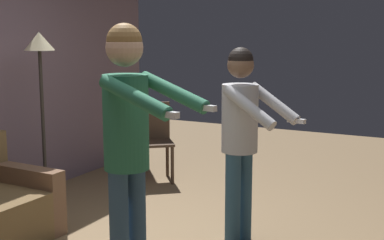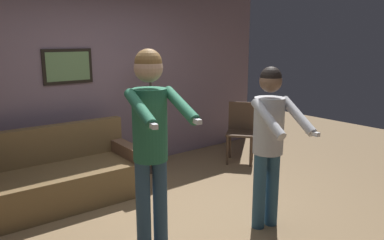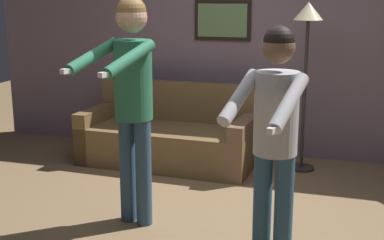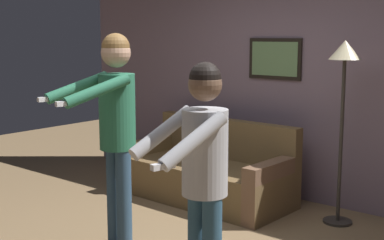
{
  "view_description": "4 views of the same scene",
  "coord_description": "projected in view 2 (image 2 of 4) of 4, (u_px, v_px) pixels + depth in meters",
  "views": [
    {
      "loc": [
        -3.29,
        -2.18,
        1.79
      ],
      "look_at": [
        0.4,
        -0.27,
        1.09
      ],
      "focal_mm": 50.0,
      "sensor_mm": 36.0,
      "label": 1
    },
    {
      "loc": [
        -2.09,
        -2.86,
        1.92
      ],
      "look_at": [
        0.01,
        -0.24,
        1.18
      ],
      "focal_mm": 35.0,
      "sensor_mm": 36.0,
      "label": 2
    },
    {
      "loc": [
        1.24,
        -4.04,
        1.85
      ],
      "look_at": [
        0.14,
        -0.51,
        0.98
      ],
      "focal_mm": 50.0,
      "sensor_mm": 36.0,
      "label": 3
    },
    {
      "loc": [
        2.82,
        -3.18,
        1.82
      ],
      "look_at": [
        0.4,
        -0.25,
        1.21
      ],
      "focal_mm": 50.0,
      "sensor_mm": 36.0,
      "label": 4
    }
  ],
  "objects": [
    {
      "name": "torchiere_lamp",
      "position": [
        150.0,
        73.0,
        5.22
      ],
      "size": [
        0.3,
        0.3,
        1.77
      ],
      "color": "#332D28",
      "rests_on": "ground_plane"
    },
    {
      "name": "dining_chair_distant",
      "position": [
        241.0,
        128.0,
        5.9
      ],
      "size": [
        0.59,
        0.59,
        0.93
      ],
      "color": "#4C3828",
      "rests_on": "ground_plane"
    },
    {
      "name": "ground_plane",
      "position": [
        177.0,
        227.0,
        3.87
      ],
      "size": [
        12.0,
        12.0,
        0.0
      ],
      "primitive_type": "plane",
      "color": "olive"
    },
    {
      "name": "couch",
      "position": [
        59.0,
        179.0,
        4.43
      ],
      "size": [
        1.93,
        0.91,
        0.87
      ],
      "color": "brown",
      "rests_on": "ground_plane"
    },
    {
      "name": "back_wall_assembly",
      "position": [
        87.0,
        84.0,
        5.16
      ],
      "size": [
        6.4,
        0.09,
        2.6
      ],
      "color": "slate",
      "rests_on": "ground_plane"
    },
    {
      "name": "person_standing_right",
      "position": [
        269.0,
        134.0,
        3.69
      ],
      "size": [
        0.54,
        0.69,
        1.65
      ],
      "color": "#2D526C",
      "rests_on": "ground_plane"
    },
    {
      "name": "person_standing_left",
      "position": [
        151.0,
        132.0,
        3.18
      ],
      "size": [
        0.54,
        0.78,
        1.83
      ],
      "color": "#304D68",
      "rests_on": "ground_plane"
    }
  ]
}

